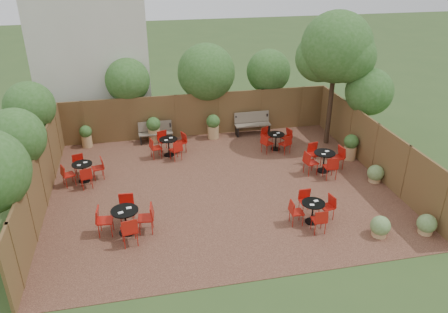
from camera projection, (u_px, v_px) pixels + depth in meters
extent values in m
plane|color=#354F23|center=(220.00, 188.00, 15.85)|extent=(80.00, 80.00, 0.00)
cube|color=#3E2219|center=(220.00, 187.00, 15.84)|extent=(12.00, 10.00, 0.02)
cube|color=brown|center=(198.00, 115.00, 19.81)|extent=(12.00, 0.08, 2.00)
cube|color=brown|center=(41.00, 180.00, 14.29)|extent=(0.08, 10.00, 2.00)
cube|color=brown|center=(375.00, 148.00, 16.53)|extent=(0.08, 10.00, 2.00)
cube|color=beige|center=(91.00, 39.00, 20.30)|extent=(5.00, 4.00, 8.00)
sphere|color=#29531B|center=(30.00, 107.00, 16.14)|extent=(1.87, 1.87, 1.87)
sphere|color=#29531B|center=(15.00, 138.00, 13.52)|extent=(1.87, 1.87, 1.87)
sphere|color=#29531B|center=(128.00, 80.00, 19.17)|extent=(1.96, 1.96, 1.96)
sphere|color=#29531B|center=(206.00, 72.00, 19.65)|extent=(2.60, 2.60, 2.60)
sphere|color=#29531B|center=(268.00, 71.00, 20.46)|extent=(2.06, 2.06, 2.06)
sphere|color=#29531B|center=(369.00, 92.00, 17.71)|extent=(1.93, 1.93, 1.93)
cylinder|color=black|center=(331.00, 95.00, 18.45)|extent=(0.25, 0.25, 4.45)
sphere|color=#29531B|center=(337.00, 47.00, 17.57)|extent=(2.91, 2.91, 2.91)
sphere|color=#29531B|center=(320.00, 57.00, 18.04)|extent=(2.04, 2.04, 2.04)
sphere|color=#29531B|center=(349.00, 56.00, 17.43)|extent=(2.12, 2.12, 2.12)
cube|color=brown|center=(156.00, 133.00, 19.28)|extent=(1.49, 0.48, 0.05)
cube|color=brown|center=(155.00, 126.00, 19.34)|extent=(1.48, 0.14, 0.45)
cube|color=black|center=(141.00, 139.00, 19.26)|extent=(0.07, 0.45, 0.40)
cube|color=black|center=(171.00, 137.00, 19.51)|extent=(0.07, 0.45, 0.40)
cube|color=brown|center=(253.00, 125.00, 20.09)|extent=(1.65, 0.50, 0.05)
cube|color=brown|center=(252.00, 117.00, 20.16)|extent=(1.64, 0.13, 0.50)
cube|color=black|center=(237.00, 131.00, 20.06)|extent=(0.07, 0.49, 0.44)
cube|color=black|center=(268.00, 128.00, 20.34)|extent=(0.07, 0.49, 0.44)
cylinder|color=black|center=(85.00, 181.00, 16.24)|extent=(0.43, 0.43, 0.03)
cylinder|color=black|center=(83.00, 173.00, 16.09)|extent=(0.05, 0.05, 0.68)
cylinder|color=black|center=(82.00, 164.00, 15.94)|extent=(0.74, 0.74, 0.03)
cube|color=white|center=(85.00, 162.00, 16.02)|extent=(0.16, 0.13, 0.01)
cube|color=white|center=(79.00, 165.00, 15.81)|extent=(0.16, 0.13, 0.01)
cylinder|color=black|center=(323.00, 171.00, 16.96)|extent=(0.47, 0.47, 0.03)
cylinder|color=black|center=(324.00, 162.00, 16.80)|extent=(0.05, 0.05, 0.75)
cylinder|color=black|center=(325.00, 153.00, 16.63)|extent=(0.81, 0.81, 0.03)
cube|color=white|center=(327.00, 151.00, 16.72)|extent=(0.16, 0.12, 0.02)
cube|color=white|center=(324.00, 154.00, 16.49)|extent=(0.16, 0.12, 0.02)
cylinder|color=black|center=(169.00, 155.00, 18.25)|extent=(0.44, 0.44, 0.03)
cylinder|color=black|center=(169.00, 147.00, 18.09)|extent=(0.05, 0.05, 0.70)
cylinder|color=black|center=(168.00, 139.00, 17.94)|extent=(0.76, 0.76, 0.03)
cube|color=white|center=(171.00, 138.00, 18.02)|extent=(0.16, 0.14, 0.01)
cube|color=white|center=(166.00, 140.00, 17.80)|extent=(0.16, 0.14, 0.01)
cylinder|color=black|center=(275.00, 149.00, 18.80)|extent=(0.42, 0.42, 0.03)
cylinder|color=black|center=(276.00, 142.00, 18.65)|extent=(0.05, 0.05, 0.66)
cylinder|color=black|center=(276.00, 134.00, 18.50)|extent=(0.72, 0.72, 0.03)
cube|color=white|center=(278.00, 133.00, 18.58)|extent=(0.16, 0.13, 0.01)
cube|color=white|center=(275.00, 135.00, 18.37)|extent=(0.16, 0.13, 0.01)
cylinder|color=black|center=(127.00, 232.00, 13.33)|extent=(0.48, 0.48, 0.03)
cylinder|color=black|center=(126.00, 222.00, 13.16)|extent=(0.05, 0.05, 0.76)
cylinder|color=black|center=(124.00, 211.00, 12.99)|extent=(0.83, 0.83, 0.03)
cube|color=white|center=(129.00, 208.00, 13.08)|extent=(0.16, 0.11, 0.02)
cube|color=white|center=(121.00, 213.00, 12.84)|extent=(0.16, 0.11, 0.02)
cylinder|color=black|center=(312.00, 222.00, 13.84)|extent=(0.42, 0.42, 0.03)
cylinder|color=black|center=(312.00, 212.00, 13.69)|extent=(0.05, 0.05, 0.67)
cylinder|color=black|center=(313.00, 203.00, 13.54)|extent=(0.73, 0.73, 0.03)
cube|color=white|center=(316.00, 201.00, 13.62)|extent=(0.14, 0.10, 0.01)
cube|color=white|center=(312.00, 205.00, 13.42)|extent=(0.14, 0.10, 0.01)
cylinder|color=tan|center=(154.00, 135.00, 19.42)|extent=(0.52, 0.52, 0.59)
sphere|color=#29531B|center=(153.00, 124.00, 19.19)|extent=(0.62, 0.62, 0.62)
cylinder|color=tan|center=(213.00, 132.00, 19.77)|extent=(0.51, 0.51, 0.58)
sphere|color=#29531B|center=(213.00, 121.00, 19.54)|extent=(0.61, 0.61, 0.61)
cylinder|color=tan|center=(87.00, 141.00, 18.94)|extent=(0.44, 0.44, 0.51)
sphere|color=#29531B|center=(86.00, 132.00, 18.74)|extent=(0.53, 0.53, 0.53)
cylinder|color=tan|center=(350.00, 153.00, 17.82)|extent=(0.49, 0.49, 0.56)
sphere|color=#29531B|center=(351.00, 142.00, 17.60)|extent=(0.59, 0.59, 0.59)
cylinder|color=tan|center=(425.00, 230.00, 13.28)|extent=(0.43, 0.43, 0.19)
sphere|color=#5C7C40|center=(427.00, 224.00, 13.18)|extent=(0.58, 0.58, 0.58)
cylinder|color=tan|center=(379.00, 233.00, 13.16)|extent=(0.44, 0.44, 0.20)
sphere|color=#5C7C40|center=(380.00, 226.00, 13.05)|extent=(0.60, 0.60, 0.60)
cylinder|color=tan|center=(375.00, 179.00, 16.19)|extent=(0.44, 0.44, 0.20)
sphere|color=#5C7C40|center=(376.00, 173.00, 16.08)|extent=(0.60, 0.60, 0.60)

